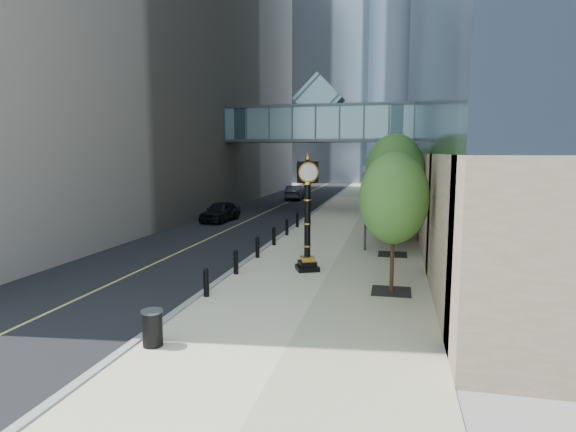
% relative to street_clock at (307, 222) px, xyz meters
% --- Properties ---
extents(ground, '(320.00, 320.00, 0.00)m').
position_rel_street_clock_xyz_m(ground, '(-0.07, -5.46, -2.15)').
color(ground, gray).
rests_on(ground, ground).
extents(road, '(8.00, 180.00, 0.02)m').
position_rel_street_clock_xyz_m(road, '(-7.07, 34.54, -2.14)').
color(road, black).
rests_on(road, ground).
extents(sidewalk, '(8.00, 180.00, 0.06)m').
position_rel_street_clock_xyz_m(sidewalk, '(0.93, 34.54, -2.12)').
color(sidewalk, beige).
rests_on(sidewalk, ground).
extents(curb, '(0.25, 180.00, 0.07)m').
position_rel_street_clock_xyz_m(curb, '(-3.07, 34.54, -2.12)').
color(curb, gray).
rests_on(curb, ground).
extents(distant_tower_c, '(22.00, 22.00, 65.00)m').
position_rel_street_clock_xyz_m(distant_tower_c, '(-6.07, 114.54, 30.35)').
color(distant_tower_c, '#91A1B7').
rests_on(distant_tower_c, ground).
extents(skywalk, '(17.00, 4.20, 5.80)m').
position_rel_street_clock_xyz_m(skywalk, '(-3.07, 22.54, 5.56)').
color(skywalk, slate).
rests_on(skywalk, ground).
extents(entrance_canopy, '(3.00, 8.00, 4.38)m').
position_rel_street_clock_xyz_m(entrance_canopy, '(3.41, 8.54, 2.04)').
color(entrance_canopy, '#383F44').
rests_on(entrance_canopy, ground).
extents(bollard_row, '(0.20, 16.20, 0.90)m').
position_rel_street_clock_xyz_m(bollard_row, '(-2.77, 3.54, -1.64)').
color(bollard_row, black).
rests_on(bollard_row, sidewalk).
extents(street_trees, '(2.87, 28.41, 5.89)m').
position_rel_street_clock_xyz_m(street_trees, '(3.53, 9.96, 1.48)').
color(street_trees, black).
rests_on(street_trees, sidewalk).
extents(street_clock, '(1.19, 1.19, 4.83)m').
position_rel_street_clock_xyz_m(street_clock, '(0.00, 0.00, 0.00)').
color(street_clock, black).
rests_on(street_clock, sidewalk).
extents(trash_bin, '(0.68, 0.68, 0.90)m').
position_rel_street_clock_xyz_m(trash_bin, '(-2.48, -8.82, -1.64)').
color(trash_bin, black).
rests_on(trash_bin, sidewalk).
extents(pedestrian, '(0.58, 0.41, 1.54)m').
position_rel_street_clock_xyz_m(pedestrian, '(3.56, 7.37, -1.33)').
color(pedestrian, beige).
rests_on(pedestrian, sidewalk).
extents(car_near, '(2.10, 4.40, 1.45)m').
position_rel_street_clock_xyz_m(car_near, '(-8.91, 13.35, -1.41)').
color(car_near, black).
rests_on(car_near, road).
extents(car_far, '(1.98, 4.74, 1.52)m').
position_rel_street_clock_xyz_m(car_far, '(-6.85, 30.36, -1.37)').
color(car_far, black).
rests_on(car_far, road).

